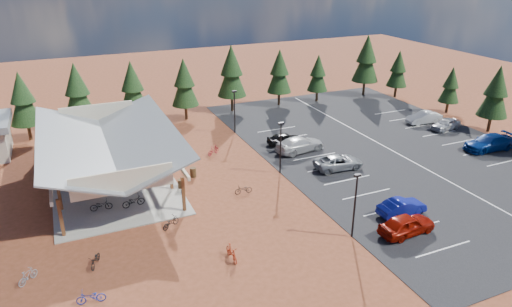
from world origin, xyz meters
name	(u,v)px	position (x,y,z in m)	size (l,w,h in m)	color
ground	(240,191)	(0.00, 0.00, 0.00)	(140.00, 140.00, 0.00)	brown
asphalt_lot	(387,148)	(18.50, 3.00, 0.02)	(27.00, 44.00, 0.04)	black
concrete_pad	(113,179)	(-10.00, 7.00, 0.05)	(10.60, 18.60, 0.10)	gray
bike_pavilion	(108,141)	(-10.00, 7.00, 3.82)	(11.65, 19.40, 4.97)	#502E16
lamp_post_0	(355,201)	(5.00, -10.00, 2.98)	(0.50, 0.25, 5.14)	black
lamp_post_1	(281,144)	(5.00, 2.00, 2.98)	(0.50, 0.25, 5.14)	black
lamp_post_2	(235,109)	(5.00, 14.00, 2.98)	(0.50, 0.25, 5.14)	black
trash_bin_0	(181,184)	(-4.58, 2.59, 0.45)	(0.60, 0.60, 0.90)	#453018
trash_bin_1	(193,172)	(-2.91, 4.56, 0.45)	(0.60, 0.60, 0.90)	#453018
pine_1	(23,99)	(-17.18, 21.34, 4.82)	(3.39, 3.39, 7.89)	#382314
pine_2	(77,91)	(-11.47, 21.38, 5.09)	(3.58, 3.58, 8.34)	#382314
pine_3	(132,87)	(-5.27, 21.25, 4.92)	(3.46, 3.46, 8.05)	#382314
pine_4	(184,83)	(1.09, 21.22, 4.81)	(3.38, 3.38, 7.87)	#382314
pine_5	(232,71)	(7.74, 22.07, 5.45)	(3.83, 3.83, 8.92)	#382314
pine_6	(279,71)	(14.74, 22.01, 4.81)	(3.38, 3.38, 7.88)	#382314
pine_7	(318,73)	(20.55, 21.43, 4.14)	(2.91, 2.91, 6.79)	#382314
pine_8	(366,59)	(28.79, 21.53, 5.50)	(3.87, 3.87, 9.00)	#382314
pine_11	(496,92)	(32.99, 2.37, 4.86)	(3.42, 3.42, 7.97)	#382314
pine_12	(451,85)	(33.91, 9.93, 3.77)	(2.65, 2.65, 6.18)	#382314
pine_13	(398,69)	(32.50, 18.74, 4.22)	(2.97, 2.97, 6.93)	#382314
bike_0	(101,205)	(-11.62, 1.30, 0.56)	(0.61, 1.76, 0.93)	black
bike_1	(96,179)	(-11.51, 6.43, 0.59)	(0.46, 1.64, 0.98)	#9B9CA3
bike_2	(98,176)	(-11.28, 7.11, 0.57)	(0.62, 1.78, 0.93)	#1A1A97
bike_3	(97,153)	(-10.77, 12.63, 0.57)	(0.44, 1.57, 0.94)	maroon
bike_4	(133,201)	(-9.09, 0.88, 0.59)	(0.65, 1.86, 0.98)	black
bike_5	(145,173)	(-7.17, 5.88, 0.61)	(0.48, 1.69, 1.01)	#96999E
bike_6	(132,167)	(-8.06, 7.83, 0.54)	(0.59, 1.68, 0.88)	navy
bike_7	(117,149)	(-8.73, 12.84, 0.62)	(0.49, 1.73, 1.04)	#9A290A
bike_8	(95,260)	(-12.79, -6.00, 0.44)	(0.59, 1.68, 0.88)	black
bike_9	(28,276)	(-16.91, -6.09, 0.47)	(0.44, 1.56, 0.94)	gray
bike_10	(91,297)	(-13.42, -9.73, 0.45)	(0.60, 1.72, 0.90)	navy
bike_11	(232,253)	(-4.19, -9.04, 0.56)	(0.52, 1.86, 1.11)	maroon
bike_12	(171,222)	(-7.01, -3.34, 0.43)	(0.57, 1.64, 0.86)	black
bike_15	(213,150)	(0.54, 8.79, 0.50)	(0.47, 1.68, 1.01)	maroon
bike_16	(243,189)	(0.16, -0.53, 0.41)	(0.54, 1.56, 0.82)	black
car_0	(407,224)	(8.91, -11.30, 0.81)	(1.82, 4.53, 1.54)	#8B1003
car_1	(402,207)	(10.43, -8.97, 0.72)	(1.43, 4.10, 1.35)	navy
car_2	(339,162)	(10.65, 0.54, 0.72)	(2.26, 4.89, 1.36)	gray
car_3	(300,144)	(9.29, 5.90, 0.84)	(2.24, 5.52, 1.60)	#B2B2B2
car_4	(285,139)	(8.69, 8.24, 0.71)	(1.59, 3.95, 1.35)	black
car_7	(489,143)	(28.11, -1.88, 0.86)	(2.31, 5.68, 1.65)	navy
car_8	(446,124)	(28.66, 4.79, 0.72)	(1.61, 4.01, 1.37)	#A9ABB1
car_9	(424,118)	(27.87, 7.67, 0.77)	(1.54, 4.43, 1.46)	silver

